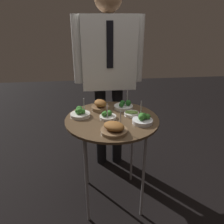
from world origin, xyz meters
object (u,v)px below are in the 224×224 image
at_px(bowl_broccoli_mid_right, 108,115).
at_px(bowl_roast_center, 100,106).
at_px(bowl_roast_front_right, 114,128).
at_px(bowl_broccoli_front_center, 124,106).
at_px(bowl_asparagus_mid_left, 132,114).
at_px(bowl_broccoli_near_rim, 80,113).
at_px(bowl_broccoli_back_left, 143,119).
at_px(serving_cart, 112,125).
at_px(waiter_figure, 109,62).

xyz_separation_m(bowl_broccoli_mid_right, bowl_roast_center, (-0.04, 0.17, 0.01)).
relative_size(bowl_roast_front_right, bowl_broccoli_front_center, 1.17).
bearing_deg(bowl_asparagus_mid_left, bowl_broccoli_mid_right, -171.20).
bearing_deg(bowl_roast_center, bowl_roast_front_right, -81.08).
height_order(bowl_asparagus_mid_left, bowl_broccoli_near_rim, bowl_broccoli_near_rim).
distance_m(bowl_broccoli_back_left, bowl_roast_center, 0.40).
distance_m(serving_cart, bowl_broccoli_mid_right, 0.08).
height_order(bowl_roast_front_right, waiter_figure, waiter_figure).
distance_m(bowl_broccoli_mid_right, bowl_roast_center, 0.18).
bearing_deg(bowl_roast_center, bowl_broccoli_near_rim, -144.52).
bearing_deg(bowl_broccoli_front_center, bowl_broccoli_back_left, -72.74).
xyz_separation_m(bowl_broccoli_mid_right, bowl_roast_front_right, (0.02, -0.23, 0.01)).
relative_size(bowl_broccoli_front_center, bowl_broccoli_near_rim, 1.04).
height_order(bowl_broccoli_mid_right, bowl_broccoli_back_left, bowl_broccoli_back_left).
bearing_deg(bowl_roast_front_right, serving_cart, 86.78).
bearing_deg(bowl_asparagus_mid_left, waiter_figure, 103.93).
xyz_separation_m(bowl_asparagus_mid_left, bowl_broccoli_near_rim, (-0.39, 0.03, 0.01)).
bearing_deg(serving_cart, waiter_figure, 86.73).
relative_size(bowl_asparagus_mid_left, bowl_broccoli_near_rim, 0.77).
bearing_deg(bowl_broccoli_near_rim, bowl_asparagus_mid_left, -3.75).
relative_size(bowl_broccoli_back_left, waiter_figure, 0.09).
bearing_deg(bowl_broccoli_near_rim, serving_cart, -14.43).
distance_m(bowl_broccoli_front_center, bowl_roast_center, 0.20).
xyz_separation_m(bowl_broccoli_mid_right, bowl_asparagus_mid_left, (0.19, 0.03, -0.01)).
bearing_deg(bowl_broccoli_mid_right, bowl_broccoli_near_rim, 164.94).
distance_m(bowl_broccoli_mid_right, bowl_asparagus_mid_left, 0.19).
height_order(bowl_broccoli_back_left, bowl_roast_center, bowl_broccoli_back_left).
xyz_separation_m(bowl_broccoli_back_left, waiter_figure, (-0.18, 0.65, 0.29)).
bearing_deg(bowl_broccoli_mid_right, waiter_figure, 83.24).
distance_m(bowl_broccoli_mid_right, bowl_broccoli_front_center, 0.23).
bearing_deg(bowl_broccoli_near_rim, bowl_broccoli_back_left, -20.61).
xyz_separation_m(bowl_broccoli_front_center, waiter_figure, (-0.09, 0.36, 0.30)).
height_order(bowl_broccoli_near_rim, waiter_figure, waiter_figure).
distance_m(bowl_roast_center, bowl_broccoli_near_rim, 0.20).
xyz_separation_m(bowl_asparagus_mid_left, bowl_roast_center, (-0.23, 0.14, 0.02)).
bearing_deg(bowl_roast_center, serving_cart, -66.87).
relative_size(serving_cart, bowl_broccoli_mid_right, 6.08).
distance_m(serving_cart, bowl_asparagus_mid_left, 0.17).
bearing_deg(bowl_asparagus_mid_left, serving_cart, -167.30).
bearing_deg(bowl_roast_center, bowl_broccoli_back_left, -44.95).
bearing_deg(waiter_figure, serving_cart, -93.27).
distance_m(serving_cart, bowl_roast_front_right, 0.24).
relative_size(serving_cart, bowl_broccoli_front_center, 5.01).
distance_m(bowl_asparagus_mid_left, bowl_broccoli_near_rim, 0.39).
relative_size(bowl_asparagus_mid_left, waiter_figure, 0.07).
relative_size(bowl_broccoli_mid_right, bowl_broccoli_front_center, 0.82).
bearing_deg(bowl_broccoli_back_left, bowl_broccoli_mid_right, 154.96).
bearing_deg(bowl_broccoli_mid_right, serving_cart, -10.44).
bearing_deg(bowl_broccoli_back_left, bowl_broccoli_front_center, 107.26).
bearing_deg(bowl_broccoli_mid_right, bowl_roast_front_right, -85.02).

